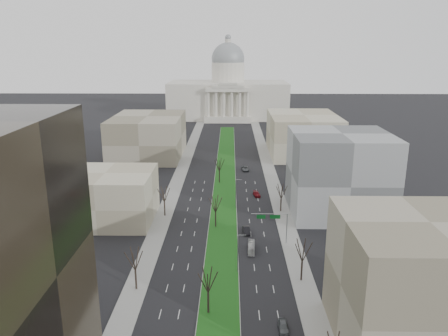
# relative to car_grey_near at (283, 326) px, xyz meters

# --- Properties ---
(ground) EXTENTS (600.00, 600.00, 0.00)m
(ground) POSITION_rel_car_grey_near_xyz_m (-11.45, 84.77, -0.73)
(ground) COLOR black
(ground) RESTS_ON ground
(median) EXTENTS (8.00, 222.03, 0.20)m
(median) POSITION_rel_car_grey_near_xyz_m (-11.45, 83.76, -0.63)
(median) COLOR #999993
(median) RESTS_ON ground
(sidewalk_left) EXTENTS (5.00, 330.00, 0.15)m
(sidewalk_left) POSITION_rel_car_grey_near_xyz_m (-28.95, 59.77, -0.66)
(sidewalk_left) COLOR gray
(sidewalk_left) RESTS_ON ground
(sidewalk_right) EXTENTS (5.00, 330.00, 0.15)m
(sidewalk_right) POSITION_rel_car_grey_near_xyz_m (6.05, 59.77, -0.66)
(sidewalk_right) COLOR gray
(sidewalk_right) RESTS_ON ground
(capitol) EXTENTS (80.00, 46.00, 55.00)m
(capitol) POSITION_rel_car_grey_near_xyz_m (-11.45, 234.36, 15.57)
(capitol) COLOR beige
(capitol) RESTS_ON ground
(building_beige_left) EXTENTS (26.00, 22.00, 14.00)m
(building_beige_left) POSITION_rel_car_grey_near_xyz_m (-44.45, 49.77, 6.27)
(building_beige_left) COLOR tan
(building_beige_left) RESTS_ON ground
(building_tan_right) EXTENTS (26.00, 24.00, 22.00)m
(building_tan_right) POSITION_rel_car_grey_near_xyz_m (21.55, -3.23, 10.27)
(building_tan_right) COLOR gray
(building_tan_right) RESTS_ON ground
(building_grey_right) EXTENTS (28.00, 26.00, 24.00)m
(building_grey_right) POSITION_rel_car_grey_near_xyz_m (22.55, 56.77, 11.27)
(building_grey_right) COLOR slate
(building_grey_right) RESTS_ON ground
(building_far_left) EXTENTS (30.00, 40.00, 18.00)m
(building_far_left) POSITION_rel_car_grey_near_xyz_m (-46.45, 124.77, 8.27)
(building_far_left) COLOR gray
(building_far_left) RESTS_ON ground
(building_far_right) EXTENTS (30.00, 40.00, 18.00)m
(building_far_right) POSITION_rel_car_grey_near_xyz_m (23.55, 129.77, 8.27)
(building_far_right) COLOR tan
(building_far_right) RESTS_ON ground
(tree_left_mid) EXTENTS (5.40, 5.40, 9.72)m
(tree_left_mid) POSITION_rel_car_grey_near_xyz_m (-28.65, 12.77, 6.27)
(tree_left_mid) COLOR black
(tree_left_mid) RESTS_ON ground
(tree_left_far) EXTENTS (5.28, 5.28, 9.50)m
(tree_left_far) POSITION_rel_car_grey_near_xyz_m (-28.65, 52.77, 6.11)
(tree_left_far) COLOR black
(tree_left_far) RESTS_ON ground
(tree_right_mid) EXTENTS (5.52, 5.52, 9.94)m
(tree_right_mid) POSITION_rel_car_grey_near_xyz_m (5.75, 16.77, 6.42)
(tree_right_mid) COLOR black
(tree_right_mid) RESTS_ON ground
(tree_right_far) EXTENTS (5.04, 5.04, 9.07)m
(tree_right_far) POSITION_rel_car_grey_near_xyz_m (5.75, 56.77, 5.80)
(tree_right_far) COLOR black
(tree_right_far) RESTS_ON ground
(tree_median_a) EXTENTS (5.40, 5.40, 9.72)m
(tree_median_a) POSITION_rel_car_grey_near_xyz_m (-13.45, 4.77, 6.27)
(tree_median_a) COLOR black
(tree_median_a) RESTS_ON ground
(tree_median_b) EXTENTS (5.40, 5.40, 9.72)m
(tree_median_b) POSITION_rel_car_grey_near_xyz_m (-13.45, 44.77, 6.27)
(tree_median_b) COLOR black
(tree_median_b) RESTS_ON ground
(tree_median_c) EXTENTS (5.40, 5.40, 9.72)m
(tree_median_c) POSITION_rel_car_grey_near_xyz_m (-13.45, 84.77, 6.27)
(tree_median_c) COLOR black
(tree_median_c) RESTS_ON ground
(streetlamp_median_b) EXTENTS (1.90, 0.20, 9.16)m
(streetlamp_median_b) POSITION_rel_car_grey_near_xyz_m (-7.69, 19.77, 4.08)
(streetlamp_median_b) COLOR gray
(streetlamp_median_b) RESTS_ON ground
(streetlamp_median_c) EXTENTS (1.90, 0.20, 9.16)m
(streetlamp_median_c) POSITION_rel_car_grey_near_xyz_m (-7.69, 59.77, 4.08)
(streetlamp_median_c) COLOR gray
(streetlamp_median_c) RESTS_ON ground
(mast_arm_signs) EXTENTS (9.12, 0.24, 8.09)m
(mast_arm_signs) POSITION_rel_car_grey_near_xyz_m (2.04, 34.80, 5.38)
(mast_arm_signs) COLOR gray
(mast_arm_signs) RESTS_ON ground
(car_grey_near) EXTENTS (1.78, 4.32, 1.46)m
(car_grey_near) POSITION_rel_car_grey_near_xyz_m (0.00, 0.00, 0.00)
(car_grey_near) COLOR #4D5255
(car_grey_near) RESTS_ON ground
(car_black) EXTENTS (2.24, 5.16, 1.65)m
(car_black) POSITION_rel_car_grey_near_xyz_m (-5.14, 41.05, 0.09)
(car_black) COLOR black
(car_black) RESTS_ON ground
(car_red) EXTENTS (2.62, 4.90, 1.35)m
(car_red) POSITION_rel_car_grey_near_xyz_m (-0.69, 70.64, -0.06)
(car_red) COLOR maroon
(car_red) RESTS_ON ground
(car_grey_far) EXTENTS (2.98, 5.67, 1.52)m
(car_grey_far) POSITION_rel_car_grey_near_xyz_m (-3.53, 101.04, 0.03)
(car_grey_far) COLOR #494D51
(car_grey_far) RESTS_ON ground
(box_van) EXTENTS (1.91, 6.79, 1.87)m
(box_van) POSITION_rel_car_grey_near_xyz_m (-4.27, 30.55, 0.20)
(box_van) COLOR silver
(box_van) RESTS_ON ground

